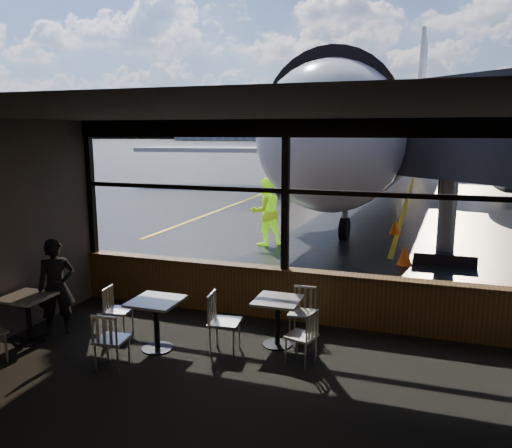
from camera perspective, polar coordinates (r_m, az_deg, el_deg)
The scene contains 30 objects.
ground_plane at distance 128.23m, azimuth 17.88°, elevation 8.51°, with size 520.00×520.00×0.00m, color black.
carpet_floor at distance 6.52m, azimuth -4.27°, elevation -19.77°, with size 8.00×6.00×0.01m, color black.
ceiling at distance 5.64m, azimuth -4.76°, elevation 12.58°, with size 8.00×6.00×0.04m, color #38332D.
wall_back at distance 3.47m, azimuth -25.24°, elevation -16.91°, with size 8.00×0.04×3.50m, color #4C433D.
window_sill at distance 8.93m, azimuth 3.27°, elevation -8.08°, with size 8.00×0.28×0.90m, color #523418.
window_header at distance 8.47m, azimuth 3.47°, elevation 10.86°, with size 8.00×0.18×0.30m, color black.
mullion_left at distance 10.30m, azimuth -18.36°, elevation 3.87°, with size 0.12×0.12×2.60m, color black.
mullion_centre at distance 8.54m, azimuth 3.39°, elevation 3.12°, with size 0.12×0.12×2.60m, color black.
window_transom at distance 8.53m, azimuth 3.40°, elevation 3.79°, with size 8.00×0.10×0.08m, color black.
airliner at distance 28.19m, azimuth 15.98°, elevation 15.19°, with size 31.62×37.95×11.60m, color white, non-canonical shape.
jet_bridge at distance 13.77m, azimuth 24.48°, elevation 5.86°, with size 9.02×11.03×4.81m, color #2F2F32, non-canonical shape.
cafe_table_near at distance 7.89m, azimuth 2.47°, elevation -11.19°, with size 0.69×0.69×0.76m, color #9C9690, non-canonical shape.
cafe_table_mid at distance 7.89m, azimuth -11.29°, elevation -11.24°, with size 0.73×0.73×0.80m, color gray, non-canonical shape.
cafe_table_left at distance 8.80m, azimuth -24.54°, elevation -9.83°, with size 0.69×0.69×0.76m, color gray, non-canonical shape.
chair_near_e at distance 7.34m, azimuth 5.18°, elevation -12.70°, with size 0.44×0.44×0.81m, color beige, non-canonical shape.
chair_near_w at distance 7.65m, azimuth -3.58°, elevation -11.21°, with size 0.51×0.51×0.93m, color #B4AFA2, non-canonical shape.
chair_near_n at distance 8.14m, azimuth 5.31°, elevation -10.19°, with size 0.46×0.46×0.85m, color #AFAA9E, non-canonical shape.
chair_mid_s at distance 7.42m, azimuth -16.16°, elevation -12.62°, with size 0.47×0.47×0.86m, color beige, non-canonical shape.
chair_mid_w at distance 8.57m, azimuth -15.41°, elevation -9.58°, with size 0.44×0.44×0.81m, color beige, non-canonical shape.
passenger at distance 8.83m, azimuth -21.84°, elevation -6.71°, with size 0.58×0.38×1.59m, color black.
ground_crew at distance 14.64m, azimuth 1.13°, elevation 1.43°, with size 0.96×0.75×1.98m, color #BFF219.
cone_nose at distance 16.91m, azimuth 15.63°, elevation -0.24°, with size 0.37×0.37×0.52m, color #FF4508.
cone_wing at distance 27.73m, azimuth 2.62°, elevation 4.19°, with size 0.37×0.37×0.52m, color #F44707.
hangar_left at distance 201.57m, azimuth -2.37°, elevation 11.09°, with size 45.00×18.00×11.00m, color silver, non-canonical shape.
hangar_mid at distance 193.19m, azimuth 18.33°, elevation 10.46°, with size 38.00×15.00×10.00m, color silver, non-canonical shape.
fuel_tank_a at distance 192.88m, azimuth 9.20°, elevation 10.25°, with size 8.00×8.00×6.00m, color silver.
fuel_tank_b at distance 191.47m, azimuth 12.20°, elevation 10.15°, with size 8.00×8.00×6.00m, color silver.
fuel_tank_c at distance 190.56m, azimuth 15.23°, elevation 10.03°, with size 8.00×8.00×6.00m, color silver.
treeline at distance 218.20m, azimuth 18.42°, elevation 10.66°, with size 360.00×3.00×12.00m, color black.
cone_extra at distance 13.06m, azimuth 16.64°, elevation -3.41°, with size 0.37×0.37×0.51m, color #FF3D08.
Camera 1 is at (2.23, -8.17, 3.29)m, focal length 35.00 mm.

